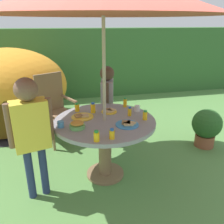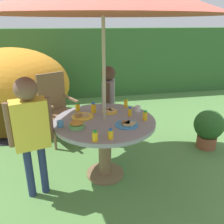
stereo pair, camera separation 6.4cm
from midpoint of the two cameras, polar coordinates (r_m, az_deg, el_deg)
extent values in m
cube|color=#548442|center=(3.02, -1.02, -14.89)|extent=(10.00, 10.00, 0.02)
cube|color=#33602D|center=(6.00, -7.26, 11.72)|extent=(9.00, 0.70, 1.62)
cylinder|color=brown|center=(3.01, -1.03, -14.50)|extent=(0.45, 0.45, 0.03)
cylinder|color=brown|center=(2.83, -1.07, -9.08)|extent=(0.15, 0.15, 0.69)
cylinder|color=gray|center=(2.67, -1.12, -2.30)|extent=(1.14, 1.14, 0.04)
cylinder|color=#B7AD8C|center=(2.53, -1.19, 5.98)|extent=(0.04, 0.04, 2.21)
cylinder|color=brown|center=(3.52, -13.12, -5.76)|extent=(0.04, 0.04, 0.42)
cylinder|color=brown|center=(3.68, -7.53, -4.10)|extent=(0.04, 0.04, 0.42)
cylinder|color=brown|center=(3.88, -15.94, -3.44)|extent=(0.04, 0.04, 0.42)
cylinder|color=brown|center=(4.03, -10.73, -2.03)|extent=(0.04, 0.04, 0.42)
cube|color=brown|center=(3.68, -12.11, -0.54)|extent=(0.61, 0.62, 0.04)
cube|color=brown|center=(3.77, -13.96, 4.78)|extent=(0.41, 0.23, 0.58)
cube|color=brown|center=(3.53, -15.26, 2.00)|extent=(0.25, 0.43, 0.03)
cube|color=brown|center=(3.69, -9.60, 3.31)|extent=(0.25, 0.43, 0.03)
ellipsoid|color=orange|center=(4.66, -22.44, 5.89)|extent=(2.05, 1.82, 1.34)
cylinder|color=black|center=(4.85, -21.36, -1.71)|extent=(2.10, 2.10, 0.01)
cube|color=#4B310D|center=(3.93, -24.13, -1.66)|extent=(0.57, 0.04, 0.61)
cylinder|color=brown|center=(3.83, 22.26, -6.56)|extent=(0.28, 0.28, 0.18)
sphere|color=#285623|center=(3.72, 22.84, -2.80)|extent=(0.43, 0.43, 0.43)
cylinder|color=navy|center=(3.64, -0.23, -3.26)|extent=(0.07, 0.07, 0.54)
cylinder|color=navy|center=(3.52, -0.33, -4.13)|extent=(0.07, 0.07, 0.54)
cube|color=#99999E|center=(3.40, -0.29, 3.89)|extent=(0.24, 0.34, 0.45)
cylinder|color=#4C3828|center=(3.56, -0.16, 5.07)|extent=(0.06, 0.06, 0.41)
cylinder|color=#4C3828|center=(3.23, -0.45, 3.36)|extent=(0.06, 0.06, 0.41)
sphere|color=#4C3828|center=(3.32, -0.31, 9.30)|extent=(0.20, 0.20, 0.20)
cylinder|color=navy|center=(2.67, -18.62, -13.63)|extent=(0.08, 0.08, 0.58)
cylinder|color=navy|center=(2.69, -15.56, -13.09)|extent=(0.08, 0.08, 0.58)
cube|color=yellow|center=(2.43, -18.42, -2.80)|extent=(0.37, 0.26, 0.49)
cylinder|color=brown|center=(2.41, -22.90, -2.97)|extent=(0.06, 0.06, 0.44)
cylinder|color=brown|center=(2.44, -14.14, -1.55)|extent=(0.06, 0.06, 0.44)
sphere|color=brown|center=(2.31, -19.43, 5.30)|extent=(0.22, 0.22, 0.22)
cylinder|color=#66B259|center=(2.48, -7.77, -3.34)|extent=(0.16, 0.16, 0.04)
ellipsoid|color=gold|center=(2.46, -7.81, -2.59)|extent=(0.14, 0.14, 0.04)
cylinder|color=#338CD8|center=(2.53, 4.27, -3.07)|extent=(0.25, 0.25, 0.01)
cube|color=tan|center=(2.52, 5.12, -2.76)|extent=(0.13, 0.13, 0.02)
cube|color=#9E7547|center=(2.53, 4.05, -2.59)|extent=(0.11, 0.11, 0.02)
cube|color=tan|center=(2.50, 4.19, -2.97)|extent=(0.07, 0.07, 0.02)
cylinder|color=yellow|center=(2.88, 0.04, 0.09)|extent=(0.19, 0.19, 0.01)
cube|color=tan|center=(2.88, 0.61, 0.46)|extent=(0.11, 0.11, 0.02)
cube|color=#9E7547|center=(2.90, -0.39, 0.58)|extent=(0.08, 0.08, 0.02)
cube|color=tan|center=(2.85, -0.06, 0.19)|extent=(0.09, 0.09, 0.02)
cylinder|color=yellow|center=(2.75, -6.46, -1.10)|extent=(0.25, 0.25, 0.01)
cube|color=tan|center=(2.74, -5.86, -0.79)|extent=(0.08, 0.08, 0.02)
cube|color=#9E7547|center=(2.74, -7.37, -0.86)|extent=(0.10, 0.10, 0.02)
cylinder|color=yellow|center=(2.67, 8.66, -0.98)|extent=(0.05, 0.05, 0.09)
cylinder|color=green|center=(2.65, 8.72, 0.14)|extent=(0.04, 0.04, 0.02)
cylinder|color=yellow|center=(2.19, -3.28, -5.94)|extent=(0.06, 0.06, 0.09)
cylinder|color=green|center=(2.16, -3.31, -4.67)|extent=(0.04, 0.04, 0.02)
cylinder|color=yellow|center=(2.22, 0.48, -5.47)|extent=(0.05, 0.05, 0.09)
cylinder|color=blue|center=(2.20, 0.48, -4.25)|extent=(0.04, 0.04, 0.02)
cylinder|color=yellow|center=(3.04, 3.96, 2.15)|extent=(0.05, 0.05, 0.11)
cylinder|color=green|center=(3.02, 3.99, 3.27)|extent=(0.03, 0.03, 0.02)
cylinder|color=yellow|center=(2.86, -3.86, 0.94)|extent=(0.06, 0.06, 0.11)
cylinder|color=blue|center=(2.84, -3.89, 2.14)|extent=(0.04, 0.04, 0.02)
cylinder|color=yellow|center=(2.93, -7.67, 1.08)|extent=(0.06, 0.06, 0.09)
cylinder|color=green|center=(2.91, -7.72, 2.06)|extent=(0.04, 0.04, 0.02)
cylinder|color=yellow|center=(2.76, 4.98, -0.05)|extent=(0.04, 0.04, 0.09)
cylinder|color=blue|center=(2.74, 5.01, 1.01)|extent=(0.03, 0.03, 0.02)
cylinder|color=white|center=(2.91, 6.84, 0.79)|extent=(0.07, 0.07, 0.07)
cylinder|color=#4C99D8|center=(2.53, -11.67, -2.79)|extent=(0.07, 0.07, 0.07)
camera|label=1|loc=(0.03, -89.31, 0.26)|focal=37.88mm
camera|label=2|loc=(0.03, 90.69, -0.26)|focal=37.88mm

